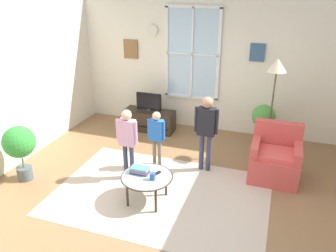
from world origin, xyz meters
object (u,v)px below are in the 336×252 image
object	(u,v)px
book_stack	(140,170)
potted_plant_corner	(20,145)
cup	(152,176)
television	(149,102)
person_blue_shirt	(157,133)
armchair	(275,159)
coffee_table	(147,178)
potted_plant_by_window	(263,120)
person_black_shirt	(206,126)
floor_lamp	(276,76)
person_pink_shirt	(127,137)
tv_stand	(149,120)
remote_near_books	(157,173)

from	to	relation	value
book_stack	potted_plant_corner	size ratio (longest dim) A/B	0.29
book_stack	cup	world-z (taller)	cup
television	person_blue_shirt	distance (m)	1.57
armchair	cup	world-z (taller)	armchair
television	coffee_table	bearing A→B (deg)	-68.85
potted_plant_by_window	television	bearing A→B (deg)	-178.81
book_stack	cup	distance (m)	0.26
coffee_table	book_stack	bearing A→B (deg)	158.56
potted_plant_corner	person_black_shirt	bearing A→B (deg)	24.53
cup	floor_lamp	bearing A→B (deg)	54.88
cup	person_pink_shirt	xyz separation A→B (m)	(-0.62, 0.53, 0.28)
person_pink_shirt	floor_lamp	size ratio (longest dim) A/B	0.66
armchair	cup	xyz separation A→B (m)	(-1.59, -1.34, 0.14)
cup	potted_plant_by_window	xyz separation A→B (m)	(1.30, 2.46, 0.05)
coffee_table	cup	world-z (taller)	cup
coffee_table	floor_lamp	distance (m)	2.75
tv_stand	potted_plant_by_window	distance (m)	2.34
potted_plant_corner	book_stack	bearing A→B (deg)	4.26
armchair	person_blue_shirt	size ratio (longest dim) A/B	0.86
armchair	floor_lamp	world-z (taller)	floor_lamp
remote_near_books	person_pink_shirt	bearing A→B (deg)	148.75
tv_stand	book_stack	world-z (taller)	book_stack
remote_near_books	television	bearing A→B (deg)	114.45
potted_plant_by_window	floor_lamp	size ratio (longest dim) A/B	0.46
person_blue_shirt	person_black_shirt	distance (m)	0.83
tv_stand	person_blue_shirt	size ratio (longest dim) A/B	1.06
potted_plant_corner	floor_lamp	world-z (taller)	floor_lamp
book_stack	person_blue_shirt	world-z (taller)	person_blue_shirt
tv_stand	potted_plant_corner	xyz separation A→B (m)	(-1.18, -2.46, 0.40)
cup	person_pink_shirt	world-z (taller)	person_pink_shirt
tv_stand	book_stack	size ratio (longest dim) A/B	4.04
book_stack	person_blue_shirt	distance (m)	0.92
armchair	person_black_shirt	bearing A→B (deg)	-171.95
cup	potted_plant_by_window	distance (m)	2.79
cup	floor_lamp	size ratio (longest dim) A/B	0.06
book_stack	tv_stand	bearing A→B (deg)	108.76
television	cup	xyz separation A→B (m)	(1.02, -2.41, -0.18)
book_stack	person_pink_shirt	size ratio (longest dim) A/B	0.22
cup	person_black_shirt	size ratio (longest dim) A/B	0.08
tv_stand	television	world-z (taller)	television
person_blue_shirt	floor_lamp	xyz separation A→B (m)	(1.75, 1.03, 0.87)
coffee_table	potted_plant_corner	size ratio (longest dim) A/B	0.82
armchair	person_pink_shirt	world-z (taller)	person_pink_shirt
potted_plant_corner	remote_near_books	bearing A→B (deg)	5.10
armchair	floor_lamp	distance (m)	1.38
television	coffee_table	size ratio (longest dim) A/B	0.72
coffee_table	tv_stand	bearing A→B (deg)	111.13
tv_stand	coffee_table	xyz separation A→B (m)	(0.91, -2.36, 0.17)
armchair	cup	distance (m)	2.08
person_black_shirt	potted_plant_by_window	bearing A→B (deg)	57.18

